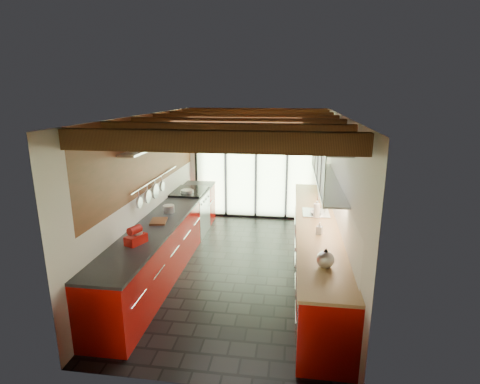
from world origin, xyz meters
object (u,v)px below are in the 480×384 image
at_px(kettle, 325,258).
at_px(bowl, 316,213).
at_px(paper_towel, 317,211).
at_px(stand_mixer, 136,236).
at_px(soap_bottle, 320,228).

xyz_separation_m(kettle, bowl, (0.00, 2.02, -0.09)).
bearing_deg(kettle, paper_towel, 90.00).
bearing_deg(stand_mixer, paper_towel, 30.26).
xyz_separation_m(paper_towel, soap_bottle, (0.00, -0.77, -0.03)).
height_order(kettle, bowl, kettle).
bearing_deg(stand_mixer, bowl, 33.03).
bearing_deg(bowl, soap_bottle, -90.00).
distance_m(paper_towel, bowl, 0.19).
height_order(soap_bottle, bowl, soap_bottle).
height_order(stand_mixer, soap_bottle, stand_mixer).
relative_size(stand_mixer, soap_bottle, 1.82).
bearing_deg(paper_towel, soap_bottle, -90.00).
xyz_separation_m(stand_mixer, kettle, (2.54, -0.37, 0.01)).
xyz_separation_m(soap_bottle, bowl, (0.00, 0.94, -0.07)).
bearing_deg(soap_bottle, stand_mixer, -164.39).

